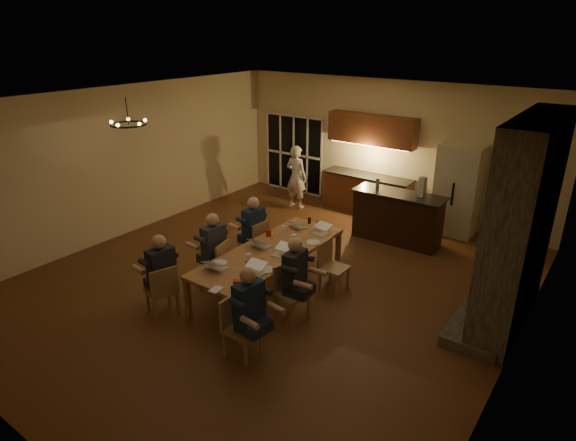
# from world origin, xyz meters

# --- Properties ---
(floor) EXTENTS (9.00, 9.00, 0.00)m
(floor) POSITION_xyz_m (0.00, 0.00, 0.00)
(floor) COLOR brown
(floor) RESTS_ON ground
(back_wall) EXTENTS (8.00, 0.04, 3.20)m
(back_wall) POSITION_xyz_m (0.00, 4.52, 1.60)
(back_wall) COLOR beige
(back_wall) RESTS_ON ground
(left_wall) EXTENTS (0.04, 9.00, 3.20)m
(left_wall) POSITION_xyz_m (-4.02, 0.00, 1.60)
(left_wall) COLOR beige
(left_wall) RESTS_ON ground
(right_wall) EXTENTS (0.04, 9.00, 3.20)m
(right_wall) POSITION_xyz_m (4.02, 0.00, 1.60)
(right_wall) COLOR beige
(right_wall) RESTS_ON ground
(ceiling) EXTENTS (8.00, 9.00, 0.04)m
(ceiling) POSITION_xyz_m (0.00, 0.00, 3.22)
(ceiling) COLOR white
(ceiling) RESTS_ON back_wall
(french_doors) EXTENTS (1.86, 0.08, 2.10)m
(french_doors) POSITION_xyz_m (-2.70, 4.47, 1.05)
(french_doors) COLOR black
(french_doors) RESTS_ON ground
(fireplace) EXTENTS (0.58, 2.50, 3.20)m
(fireplace) POSITION_xyz_m (3.70, 1.20, 1.60)
(fireplace) COLOR #6E6256
(fireplace) RESTS_ON ground
(kitchenette) EXTENTS (2.24, 0.68, 2.40)m
(kitchenette) POSITION_xyz_m (-0.30, 4.20, 1.20)
(kitchenette) COLOR brown
(kitchenette) RESTS_ON ground
(refrigerator) EXTENTS (0.90, 0.68, 2.00)m
(refrigerator) POSITION_xyz_m (1.90, 4.15, 1.00)
(refrigerator) COLOR beige
(refrigerator) RESTS_ON ground
(dining_table) EXTENTS (1.10, 3.08, 0.75)m
(dining_table) POSITION_xyz_m (0.14, -0.24, 0.38)
(dining_table) COLOR #C3824E
(dining_table) RESTS_ON ground
(bar_island) EXTENTS (1.93, 0.72, 1.08)m
(bar_island) POSITION_xyz_m (1.05, 2.98, 0.54)
(bar_island) COLOR black
(bar_island) RESTS_ON ground
(chair_left_near) EXTENTS (0.56, 0.56, 0.89)m
(chair_left_near) POSITION_xyz_m (-0.77, -1.89, 0.45)
(chair_left_near) COLOR #A48152
(chair_left_near) RESTS_ON ground
(chair_left_mid) EXTENTS (0.53, 0.53, 0.89)m
(chair_left_mid) POSITION_xyz_m (-0.70, -0.77, 0.45)
(chair_left_mid) COLOR #A48152
(chair_left_mid) RESTS_ON ground
(chair_left_far) EXTENTS (0.47, 0.47, 0.89)m
(chair_left_far) POSITION_xyz_m (-0.75, 0.37, 0.45)
(chair_left_far) COLOR #A48152
(chair_left_far) RESTS_ON ground
(chair_right_near) EXTENTS (0.47, 0.47, 0.89)m
(chair_right_near) POSITION_xyz_m (0.96, -1.92, 0.45)
(chair_right_near) COLOR #A48152
(chair_right_near) RESTS_ON ground
(chair_right_mid) EXTENTS (0.52, 0.52, 0.89)m
(chair_right_mid) POSITION_xyz_m (0.98, -0.76, 0.45)
(chair_right_mid) COLOR #A48152
(chair_right_mid) RESTS_ON ground
(chair_right_far) EXTENTS (0.44, 0.44, 0.89)m
(chair_right_far) POSITION_xyz_m (1.05, 0.38, 0.45)
(chair_right_far) COLOR #A48152
(chair_right_far) RESTS_ON ground
(person_left_near) EXTENTS (0.68, 0.68, 1.38)m
(person_left_near) POSITION_xyz_m (-0.75, -1.85, 0.69)
(person_left_near) COLOR #272832
(person_left_near) RESTS_ON ground
(person_right_near) EXTENTS (0.67, 0.67, 1.38)m
(person_right_near) POSITION_xyz_m (1.04, -1.86, 0.69)
(person_right_near) COLOR #1B2B44
(person_right_near) RESTS_ON ground
(person_left_mid) EXTENTS (0.64, 0.64, 1.38)m
(person_left_mid) POSITION_xyz_m (-0.72, -0.72, 0.69)
(person_left_mid) COLOR #353A3E
(person_left_mid) RESTS_ON ground
(person_right_mid) EXTENTS (0.65, 0.65, 1.38)m
(person_right_mid) POSITION_xyz_m (0.99, -0.72, 0.69)
(person_right_mid) COLOR #272832
(person_right_mid) RESTS_ON ground
(person_left_far) EXTENTS (0.68, 0.68, 1.38)m
(person_left_far) POSITION_xyz_m (-0.70, 0.33, 0.69)
(person_left_far) COLOR #1B2B44
(person_left_far) RESTS_ON ground
(standing_person) EXTENTS (0.59, 0.39, 1.60)m
(standing_person) POSITION_xyz_m (-1.90, 3.44, 0.80)
(standing_person) COLOR white
(standing_person) RESTS_ON ground
(chandelier) EXTENTS (0.62, 0.62, 0.03)m
(chandelier) POSITION_xyz_m (-2.30, -1.01, 2.75)
(chandelier) COLOR black
(chandelier) RESTS_ON ceiling
(laptop_a) EXTENTS (0.35, 0.31, 0.23)m
(laptop_a) POSITION_xyz_m (-0.14, -1.24, 0.86)
(laptop_a) COLOR silver
(laptop_a) RESTS_ON dining_table
(laptop_b) EXTENTS (0.35, 0.31, 0.23)m
(laptop_b) POSITION_xyz_m (0.45, -1.07, 0.86)
(laptop_b) COLOR silver
(laptop_b) RESTS_ON dining_table
(laptop_c) EXTENTS (0.34, 0.30, 0.23)m
(laptop_c) POSITION_xyz_m (-0.09, -0.19, 0.86)
(laptop_c) COLOR silver
(laptop_c) RESTS_ON dining_table
(laptop_d) EXTENTS (0.34, 0.30, 0.23)m
(laptop_d) POSITION_xyz_m (0.43, -0.29, 0.86)
(laptop_d) COLOR silver
(laptop_d) RESTS_ON dining_table
(laptop_e) EXTENTS (0.38, 0.35, 0.23)m
(laptop_e) POSITION_xyz_m (-0.06, 0.90, 0.86)
(laptop_e) COLOR silver
(laptop_e) RESTS_ON dining_table
(laptop_f) EXTENTS (0.35, 0.32, 0.23)m
(laptop_f) POSITION_xyz_m (0.43, 0.86, 0.86)
(laptop_f) COLOR silver
(laptop_f) RESTS_ON dining_table
(mug_front) EXTENTS (0.07, 0.07, 0.10)m
(mug_front) POSITION_xyz_m (0.07, -0.71, 0.80)
(mug_front) COLOR white
(mug_front) RESTS_ON dining_table
(mug_mid) EXTENTS (0.08, 0.08, 0.10)m
(mug_mid) POSITION_xyz_m (0.21, 0.37, 0.80)
(mug_mid) COLOR white
(mug_mid) RESTS_ON dining_table
(mug_back) EXTENTS (0.08, 0.08, 0.10)m
(mug_back) POSITION_xyz_m (-0.17, 0.58, 0.80)
(mug_back) COLOR white
(mug_back) RESTS_ON dining_table
(redcup_near) EXTENTS (0.09, 0.09, 0.12)m
(redcup_near) POSITION_xyz_m (0.52, -1.53, 0.81)
(redcup_near) COLOR #B31A0B
(redcup_near) RESTS_ON dining_table
(redcup_mid) EXTENTS (0.09, 0.09, 0.12)m
(redcup_mid) POSITION_xyz_m (-0.26, 0.23, 0.81)
(redcup_mid) COLOR #B31A0B
(redcup_mid) RESTS_ON dining_table
(redcup_far) EXTENTS (0.10, 0.10, 0.12)m
(redcup_far) POSITION_xyz_m (0.25, 1.14, 0.81)
(redcup_far) COLOR #B31A0B
(redcup_far) RESTS_ON dining_table
(can_silver) EXTENTS (0.06, 0.06, 0.12)m
(can_silver) POSITION_xyz_m (0.20, -0.93, 0.81)
(can_silver) COLOR #B2B2B7
(can_silver) RESTS_ON dining_table
(can_cola) EXTENTS (0.07, 0.07, 0.12)m
(can_cola) POSITION_xyz_m (0.01, 1.17, 0.81)
(can_cola) COLOR #3F0F0C
(can_cola) RESTS_ON dining_table
(can_right) EXTENTS (0.06, 0.06, 0.12)m
(can_right) POSITION_xyz_m (0.56, 0.06, 0.81)
(can_right) COLOR #B2B2B7
(can_right) RESTS_ON dining_table
(plate_near) EXTENTS (0.26, 0.26, 0.02)m
(plate_near) POSITION_xyz_m (0.53, -0.85, 0.76)
(plate_near) COLOR white
(plate_near) RESTS_ON dining_table
(plate_left) EXTENTS (0.25, 0.25, 0.02)m
(plate_left) POSITION_xyz_m (-0.21, -1.11, 0.76)
(plate_left) COLOR white
(plate_left) RESTS_ON dining_table
(plate_far) EXTENTS (0.24, 0.24, 0.02)m
(plate_far) POSITION_xyz_m (0.57, 0.45, 0.76)
(plate_far) COLOR white
(plate_far) RESTS_ON dining_table
(notepad) EXTENTS (0.17, 0.22, 0.01)m
(notepad) POSITION_xyz_m (0.32, -1.75, 0.76)
(notepad) COLOR white
(notepad) RESTS_ON dining_table
(bar_bottle) EXTENTS (0.08, 0.08, 0.24)m
(bar_bottle) POSITION_xyz_m (0.55, 2.96, 1.20)
(bar_bottle) COLOR #99999E
(bar_bottle) RESTS_ON bar_island
(bar_blender) EXTENTS (0.14, 0.14, 0.41)m
(bar_blender) POSITION_xyz_m (1.49, 3.05, 1.28)
(bar_blender) COLOR silver
(bar_blender) RESTS_ON bar_island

